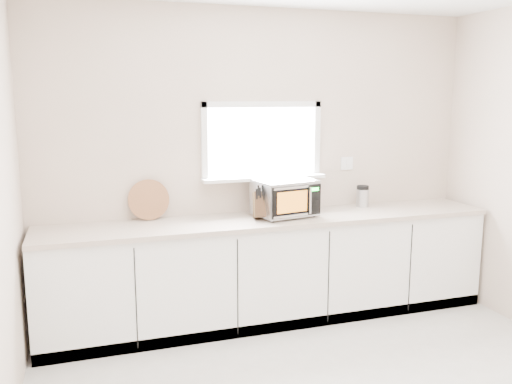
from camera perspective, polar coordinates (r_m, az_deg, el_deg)
name	(u,v)px	position (r m, az deg, el deg)	size (l,w,h in m)	color
back_wall	(261,162)	(4.86, 0.58, 3.17)	(4.00, 0.17, 2.70)	beige
cabinets	(272,271)	(4.78, 1.70, -8.29)	(3.92, 0.60, 0.88)	white
countertop	(273,220)	(4.65, 1.77, -2.94)	(3.92, 0.64, 0.04)	#B7AB97
microwave	(285,197)	(4.67, 3.09, -0.55)	(0.55, 0.47, 0.32)	black
knife_block	(260,204)	(4.55, 0.37, -1.30)	(0.14, 0.22, 0.30)	#433018
cutting_board	(149,200)	(4.62, -11.23, -0.80)	(0.34, 0.34, 0.02)	#965B3A
coffee_grinder	(362,196)	(5.18, 11.15, -0.41)	(0.14, 0.14, 0.20)	#AEB0B5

